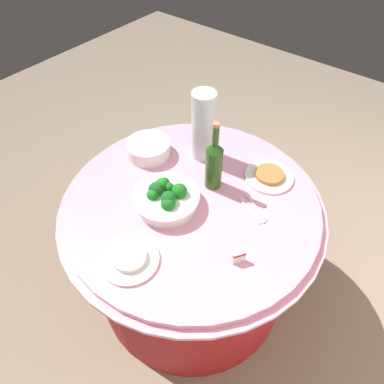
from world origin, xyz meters
The scene contains 10 objects.
ground_plane centered at (0.00, 0.00, 0.00)m, with size 6.00×6.00×0.00m, color gray.
buffet_table centered at (0.00, 0.00, 0.38)m, with size 1.16×1.16×0.74m.
broccoli_bowl centered at (0.09, -0.07, 0.78)m, with size 0.28×0.28×0.11m.
plate_stack centered at (-0.10, -0.35, 0.78)m, with size 0.21×0.21×0.07m.
wine_bottle centered at (-0.13, 0.02, 0.87)m, with size 0.07×0.07×0.34m.
decorative_fruit_vase centered at (-0.26, -0.14, 0.89)m, with size 0.11×0.11×0.34m.
serving_tongs centered at (-0.11, 0.24, 0.74)m, with size 0.10×0.16×0.01m.
food_plate_peanuts centered at (-0.33, 0.19, 0.75)m, with size 0.22×0.22×0.03m.
food_plate_rice centered at (0.38, 0.01, 0.75)m, with size 0.22×0.22×0.03m.
label_placard_front centered at (0.13, 0.33, 0.77)m, with size 0.05×0.03×0.05m.
Camera 1 is at (0.78, 0.62, 1.87)m, focal length 32.62 mm.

